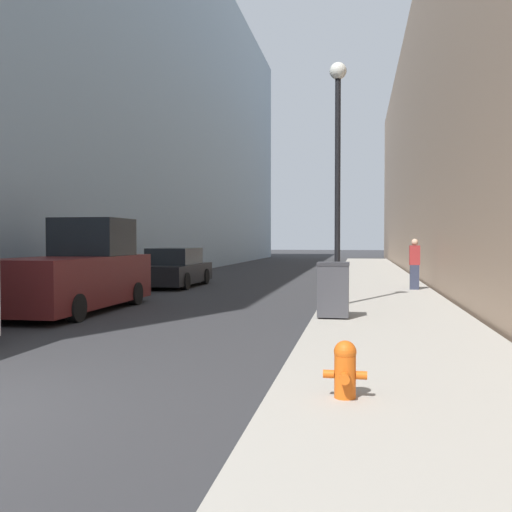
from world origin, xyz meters
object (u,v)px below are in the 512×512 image
(parked_sedan_near, at_px, (175,269))
(pedestrian_on_sidewalk, at_px, (415,264))
(fire_hydrant, at_px, (345,368))
(trash_bin, at_px, (333,289))
(lamppost, at_px, (338,157))
(pickup_truck, at_px, (80,273))

(parked_sedan_near, xyz_separation_m, pedestrian_on_sidewalk, (9.04, -1.24, 0.31))
(fire_hydrant, height_order, parked_sedan_near, parked_sedan_near)
(fire_hydrant, distance_m, pedestrian_on_sidewalk, 14.23)
(trash_bin, height_order, lamppost, lamppost)
(lamppost, bearing_deg, pickup_truck, -168.88)
(fire_hydrant, xyz_separation_m, trash_bin, (-0.41, 6.35, 0.30))
(lamppost, bearing_deg, parked_sedan_near, 135.22)
(pickup_truck, height_order, parked_sedan_near, pickup_truck)
(pickup_truck, height_order, pedestrian_on_sidewalk, pickup_truck)
(pedestrian_on_sidewalk, bearing_deg, pickup_truck, -143.80)
(trash_bin, xyz_separation_m, parked_sedan_near, (-6.59, 8.96, -0.06))
(pedestrian_on_sidewalk, bearing_deg, fire_hydrant, -98.24)
(pickup_truck, bearing_deg, fire_hydrant, -47.02)
(lamppost, height_order, pickup_truck, lamppost)
(fire_hydrant, bearing_deg, pickup_truck, 132.98)
(pedestrian_on_sidewalk, bearing_deg, parked_sedan_near, 172.21)
(lamppost, distance_m, parked_sedan_near, 9.85)
(trash_bin, bearing_deg, lamppost, 90.07)
(lamppost, relative_size, pickup_truck, 1.14)
(trash_bin, xyz_separation_m, pickup_truck, (-6.56, 1.13, 0.24))
(pickup_truck, bearing_deg, parked_sedan_near, 90.21)
(parked_sedan_near, bearing_deg, fire_hydrant, -65.43)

